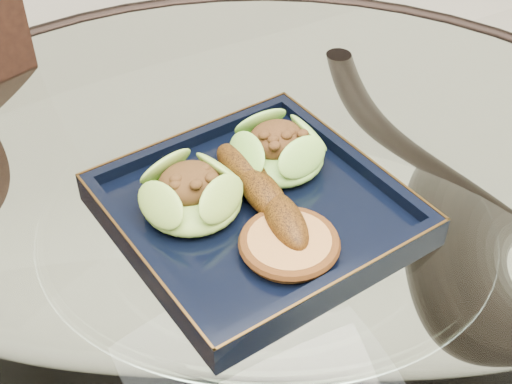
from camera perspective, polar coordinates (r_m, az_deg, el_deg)
dining_table at (r=0.83m, az=0.68°, el=-12.49°), size 1.13×1.13×0.77m
navy_plate at (r=0.73m, az=0.00°, el=-1.77°), size 0.29×0.29×0.02m
lettuce_wrap_left at (r=0.71m, az=-5.19°, el=-0.31°), size 0.11×0.11×0.04m
lettuce_wrap_right at (r=0.76m, az=1.76°, el=3.23°), size 0.13×0.13×0.04m
roasted_plantain at (r=0.71m, az=0.56°, el=-0.08°), size 0.04×0.17×0.03m
crumb_patty at (r=0.67m, az=2.68°, el=-4.25°), size 0.08×0.08×0.02m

